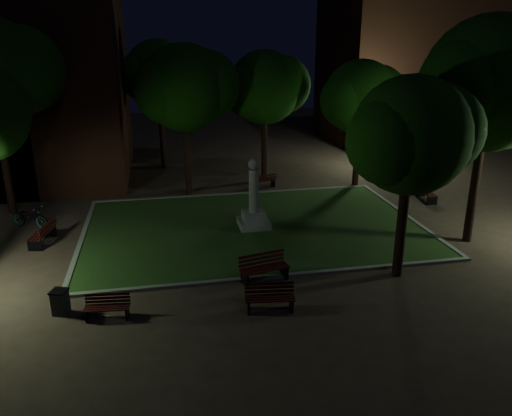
{
  "coord_description": "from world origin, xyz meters",
  "views": [
    {
      "loc": [
        -4.07,
        -19.06,
        8.42
      ],
      "look_at": [
        -0.09,
        1.0,
        1.32
      ],
      "focal_mm": 35.0,
      "sensor_mm": 36.0,
      "label": 1
    }
  ],
  "objects_px": {
    "trash_bin": "(60,302)",
    "bench_near_right": "(264,268)",
    "monument": "(254,208)",
    "bench_left_side": "(43,234)",
    "bench_west_near": "(107,307)",
    "bicycle": "(30,217)",
    "bench_far_side": "(263,181)",
    "bench_right_side": "(425,193)",
    "bench_near_left": "(270,298)"
  },
  "relations": [
    {
      "from": "bench_left_side",
      "to": "bench_right_side",
      "type": "bearing_deg",
      "value": 108.4
    },
    {
      "from": "bench_west_near",
      "to": "bicycle",
      "type": "relative_size",
      "value": 0.75
    },
    {
      "from": "monument",
      "to": "bicycle",
      "type": "height_order",
      "value": "monument"
    },
    {
      "from": "bench_left_side",
      "to": "bicycle",
      "type": "distance_m",
      "value": 2.41
    },
    {
      "from": "bench_west_near",
      "to": "bicycle",
      "type": "xyz_separation_m",
      "value": [
        -4.13,
        8.81,
        0.14
      ]
    },
    {
      "from": "bench_near_right",
      "to": "monument",
      "type": "bearing_deg",
      "value": 70.13
    },
    {
      "from": "bench_left_side",
      "to": "bench_far_side",
      "type": "bearing_deg",
      "value": 131.6
    },
    {
      "from": "bench_west_near",
      "to": "bench_near_right",
      "type": "bearing_deg",
      "value": 22.19
    },
    {
      "from": "bench_right_side",
      "to": "trash_bin",
      "type": "relative_size",
      "value": 2.03
    },
    {
      "from": "bench_near_right",
      "to": "bench_right_side",
      "type": "bearing_deg",
      "value": 22.14
    },
    {
      "from": "bench_right_side",
      "to": "bench_near_right",
      "type": "bearing_deg",
      "value": 129.82
    },
    {
      "from": "monument",
      "to": "bench_west_near",
      "type": "height_order",
      "value": "monument"
    },
    {
      "from": "bench_left_side",
      "to": "bicycle",
      "type": "height_order",
      "value": "bicycle"
    },
    {
      "from": "bench_near_left",
      "to": "bench_west_near",
      "type": "distance_m",
      "value": 5.13
    },
    {
      "from": "bench_right_side",
      "to": "trash_bin",
      "type": "xyz_separation_m",
      "value": [
        -17.23,
        -8.34,
        -0.0
      ]
    },
    {
      "from": "bench_west_near",
      "to": "bench_far_side",
      "type": "relative_size",
      "value": 0.91
    },
    {
      "from": "monument",
      "to": "bench_left_side",
      "type": "relative_size",
      "value": 1.76
    },
    {
      "from": "bench_near_left",
      "to": "bicycle",
      "type": "bearing_deg",
      "value": 141.56
    },
    {
      "from": "monument",
      "to": "bench_right_side",
      "type": "relative_size",
      "value": 1.89
    },
    {
      "from": "bench_west_near",
      "to": "bench_left_side",
      "type": "distance_m",
      "value": 7.32
    },
    {
      "from": "bench_west_near",
      "to": "bench_left_side",
      "type": "bearing_deg",
      "value": 121.45
    },
    {
      "from": "bench_near_left",
      "to": "trash_bin",
      "type": "distance_m",
      "value": 6.66
    },
    {
      "from": "bench_near_left",
      "to": "bicycle",
      "type": "distance_m",
      "value": 13.12
    },
    {
      "from": "bench_near_right",
      "to": "bench_near_left",
      "type": "bearing_deg",
      "value": -109.72
    },
    {
      "from": "monument",
      "to": "bench_near_left",
      "type": "relative_size",
      "value": 1.94
    },
    {
      "from": "monument",
      "to": "bench_near_right",
      "type": "height_order",
      "value": "monument"
    },
    {
      "from": "bench_west_near",
      "to": "bench_far_side",
      "type": "xyz_separation_m",
      "value": [
        7.72,
        12.88,
        0.03
      ]
    },
    {
      "from": "bench_right_side",
      "to": "bicycle",
      "type": "bearing_deg",
      "value": 94.86
    },
    {
      "from": "bench_near_right",
      "to": "trash_bin",
      "type": "relative_size",
      "value": 2.26
    },
    {
      "from": "bench_west_near",
      "to": "bench_near_left",
      "type": "bearing_deg",
      "value": 0.48
    },
    {
      "from": "bench_right_side",
      "to": "bench_far_side",
      "type": "distance_m",
      "value": 8.99
    },
    {
      "from": "bench_near_right",
      "to": "bicycle",
      "type": "height_order",
      "value": "bicycle"
    },
    {
      "from": "bench_near_left",
      "to": "bench_far_side",
      "type": "bearing_deg",
      "value": 85.75
    },
    {
      "from": "bench_near_left",
      "to": "bench_near_right",
      "type": "distance_m",
      "value": 2.06
    },
    {
      "from": "bench_far_side",
      "to": "bench_west_near",
      "type": "bearing_deg",
      "value": 48.39
    },
    {
      "from": "bench_right_side",
      "to": "bench_west_near",
      "type": "bearing_deg",
      "value": 124.07
    },
    {
      "from": "bench_far_side",
      "to": "bench_left_side",
      "type": "bearing_deg",
      "value": 19.3
    },
    {
      "from": "bench_near_left",
      "to": "bench_west_near",
      "type": "xyz_separation_m",
      "value": [
        -5.1,
        0.5,
        -0.05
      ]
    },
    {
      "from": "bench_near_left",
      "to": "bench_left_side",
      "type": "relative_size",
      "value": 0.91
    },
    {
      "from": "bench_right_side",
      "to": "bench_far_side",
      "type": "xyz_separation_m",
      "value": [
        -8.04,
        4.02,
        -0.04
      ]
    },
    {
      "from": "bench_near_left",
      "to": "bench_left_side",
      "type": "xyz_separation_m",
      "value": [
        -8.24,
        7.12,
        0.04
      ]
    },
    {
      "from": "monument",
      "to": "bench_left_side",
      "type": "bearing_deg",
      "value": -179.49
    },
    {
      "from": "bench_far_side",
      "to": "bicycle",
      "type": "xyz_separation_m",
      "value": [
        -11.85,
        -4.06,
        0.11
      ]
    },
    {
      "from": "bench_west_near",
      "to": "bicycle",
      "type": "distance_m",
      "value": 9.74
    },
    {
      "from": "bench_near_right",
      "to": "trash_bin",
      "type": "distance_m",
      "value": 6.9
    },
    {
      "from": "bench_near_right",
      "to": "bench_left_side",
      "type": "bearing_deg",
      "value": 136.18
    },
    {
      "from": "bench_far_side",
      "to": "bicycle",
      "type": "height_order",
      "value": "bicycle"
    },
    {
      "from": "trash_bin",
      "to": "bench_near_right",
      "type": "bearing_deg",
      "value": 8.55
    },
    {
      "from": "bench_right_side",
      "to": "bench_far_side",
      "type": "bearing_deg",
      "value": 68.18
    },
    {
      "from": "monument",
      "to": "bench_left_side",
      "type": "height_order",
      "value": "monument"
    }
  ]
}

